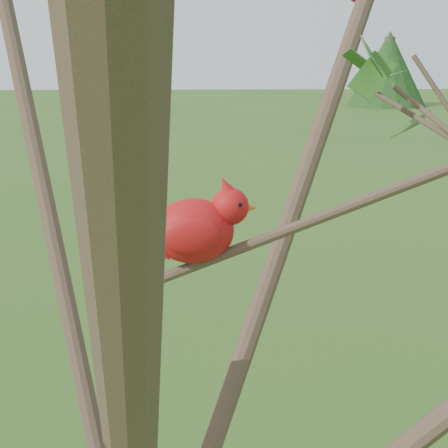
% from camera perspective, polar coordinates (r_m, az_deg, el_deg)
% --- Properties ---
extents(crabapple_tree, '(2.35, 2.05, 2.95)m').
position_cam_1_polar(crabapple_tree, '(0.90, -8.10, 0.15)').
color(crabapple_tree, '#402F22').
rests_on(crabapple_tree, ground).
extents(cardinal, '(0.22, 0.12, 0.15)m').
position_cam_1_polar(cardinal, '(1.01, -2.40, -0.30)').
color(cardinal, red).
rests_on(cardinal, ground).
extents(distant_trees, '(40.50, 12.32, 3.25)m').
position_cam_1_polar(distant_trees, '(23.84, -13.03, 13.04)').
color(distant_trees, '#402F22').
rests_on(distant_trees, ground).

